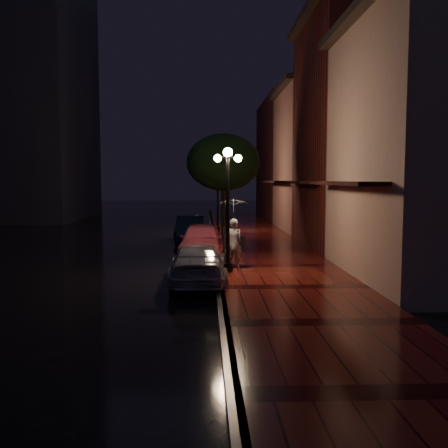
% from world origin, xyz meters
% --- Properties ---
extents(ground, '(120.00, 120.00, 0.00)m').
position_xyz_m(ground, '(0.00, 0.00, 0.00)').
color(ground, black).
rests_on(ground, ground).
extents(sidewalk, '(4.50, 60.00, 0.15)m').
position_xyz_m(sidewalk, '(2.25, 0.00, 0.07)').
color(sidewalk, '#490D0D').
rests_on(sidewalk, ground).
extents(curb, '(0.25, 60.00, 0.15)m').
position_xyz_m(curb, '(0.00, 0.00, 0.07)').
color(curb, '#595451').
rests_on(curb, ground).
extents(storefront_near, '(5.00, 8.00, 8.50)m').
position_xyz_m(storefront_near, '(7.00, -6.00, 4.25)').
color(storefront_near, gray).
rests_on(storefront_near, ground).
extents(storefront_mid, '(5.00, 8.00, 11.00)m').
position_xyz_m(storefront_mid, '(7.00, 2.00, 5.50)').
color(storefront_mid, '#511914').
rests_on(storefront_mid, ground).
extents(storefront_far, '(5.00, 8.00, 9.00)m').
position_xyz_m(storefront_far, '(7.00, 10.00, 4.50)').
color(storefront_far, '#8C5951').
rests_on(storefront_far, ground).
extents(storefront_extra, '(5.00, 12.00, 10.00)m').
position_xyz_m(storefront_extra, '(7.00, 20.00, 5.00)').
color(storefront_extra, '#511914').
rests_on(storefront_extra, ground).
extents(streetlamp_near, '(0.96, 0.36, 4.31)m').
position_xyz_m(streetlamp_near, '(0.35, -5.00, 2.60)').
color(streetlamp_near, black).
rests_on(streetlamp_near, sidewalk).
extents(streetlamp_far, '(0.96, 0.36, 4.31)m').
position_xyz_m(streetlamp_far, '(0.35, 9.00, 2.60)').
color(streetlamp_far, black).
rests_on(streetlamp_far, sidewalk).
extents(street_tree, '(4.16, 4.16, 5.80)m').
position_xyz_m(street_tree, '(0.61, 5.99, 4.24)').
color(street_tree, black).
rests_on(street_tree, sidewalk).
extents(pink_car, '(2.05, 4.53, 1.51)m').
position_xyz_m(pink_car, '(-0.60, -0.80, 0.75)').
color(pink_car, '#D0556D').
rests_on(pink_car, ground).
extents(navy_car, '(1.63, 4.28, 1.39)m').
position_xyz_m(navy_car, '(-1.25, 5.13, 0.70)').
color(navy_car, black).
rests_on(navy_car, ground).
extents(silver_car, '(1.83, 4.45, 1.29)m').
position_xyz_m(silver_car, '(-0.67, -6.24, 0.64)').
color(silver_car, '#9FA0A7').
rests_on(silver_car, ground).
extents(woman_with_umbrella, '(1.06, 1.08, 2.54)m').
position_xyz_m(woman_with_umbrella, '(0.60, -4.21, 1.83)').
color(woman_with_umbrella, silver).
rests_on(woman_with_umbrella, sidewalk).
extents(parking_meter, '(0.16, 0.14, 1.49)m').
position_xyz_m(parking_meter, '(0.28, -4.12, 1.05)').
color(parking_meter, black).
rests_on(parking_meter, sidewalk).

